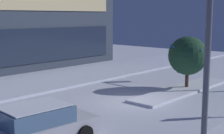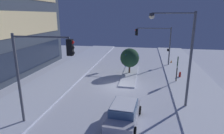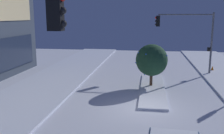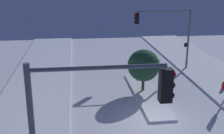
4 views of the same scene
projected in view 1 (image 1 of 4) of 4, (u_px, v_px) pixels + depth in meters
The scene contains 6 objects.
ground at pixel (133, 103), 17.44m from camera, with size 52.00×52.00×0.00m, color silver.
curb_strip_far at pixel (46, 82), 22.57m from camera, with size 52.00×5.20×0.14m, color silver.
median_strip at pixel (183, 90), 20.15m from camera, with size 9.00×1.80×0.14m, color silver.
car_near at pixel (35, 127), 11.51m from camera, with size 4.66×2.39×1.49m.
street_lamp_arched at pixel (184, 1), 10.71m from camera, with size 0.74×3.48×7.77m.
decorated_tree_median at pixel (188, 56), 20.40m from camera, with size 2.48×2.46×3.35m.
Camera 1 is at (-13.28, -10.56, 4.61)m, focal length 52.22 mm.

